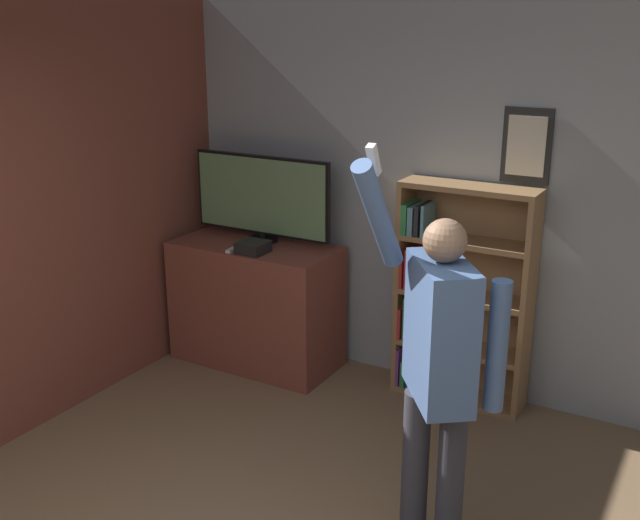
# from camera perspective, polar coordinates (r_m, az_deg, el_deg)

# --- Properties ---
(wall_back) EXTENTS (6.34, 0.09, 2.70)m
(wall_back) POSITION_cam_1_polar(r_m,az_deg,el_deg) (5.12, 11.45, 4.32)
(wall_back) COLOR #9EA3A8
(wall_back) RESTS_ON ground_plane
(wall_side_brick) EXTENTS (0.06, 4.79, 2.70)m
(wall_side_brick) POSITION_cam_1_polar(r_m,az_deg,el_deg) (5.03, -19.88, 3.32)
(wall_side_brick) COLOR brown
(wall_side_brick) RESTS_ON ground_plane
(tv_ledge) EXTENTS (1.24, 0.60, 0.94)m
(tv_ledge) POSITION_cam_1_polar(r_m,az_deg,el_deg) (5.69, -4.87, -3.35)
(tv_ledge) COLOR brown
(tv_ledge) RESTS_ON ground_plane
(television) EXTENTS (1.14, 0.22, 0.65)m
(television) POSITION_cam_1_polar(r_m,az_deg,el_deg) (5.54, -4.46, 4.79)
(television) COLOR black
(television) RESTS_ON tv_ledge
(game_console) EXTENTS (0.20, 0.20, 0.08)m
(game_console) POSITION_cam_1_polar(r_m,az_deg,el_deg) (5.34, -5.13, 0.98)
(game_console) COLOR black
(game_console) RESTS_ON tv_ledge
(remote_loose) EXTENTS (0.05, 0.14, 0.02)m
(remote_loose) POSITION_cam_1_polar(r_m,az_deg,el_deg) (5.40, -6.68, 0.80)
(remote_loose) COLOR white
(remote_loose) RESTS_ON tv_ledge
(bookshelf) EXTENTS (0.90, 0.28, 1.51)m
(bookshelf) POSITION_cam_1_polar(r_m,az_deg,el_deg) (5.15, 10.10, -2.70)
(bookshelf) COLOR #997047
(bookshelf) RESTS_ON ground_plane
(person) EXTENTS (0.61, 0.58, 2.04)m
(person) POSITION_cam_1_polar(r_m,az_deg,el_deg) (3.45, 8.99, -7.65)
(person) COLOR #383842
(person) RESTS_ON ground_plane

